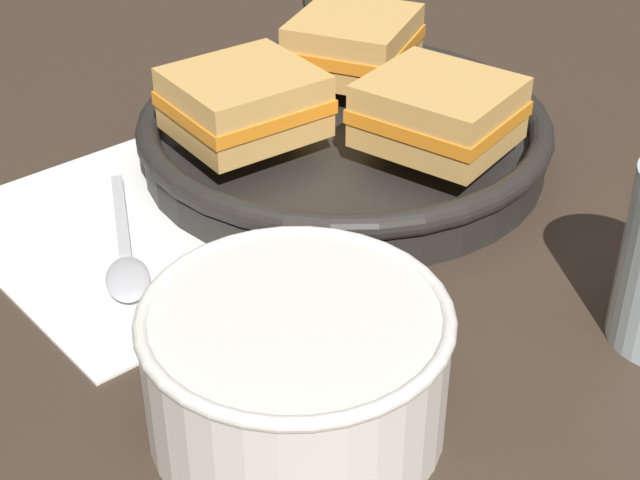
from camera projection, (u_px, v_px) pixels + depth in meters
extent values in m
plane|color=#382B21|center=(243.00, 282.00, 0.62)|extent=(4.00, 4.00, 0.00)
cube|color=white|center=(139.00, 230.00, 0.67)|extent=(0.24, 0.20, 0.00)
cylinder|color=silver|center=(296.00, 369.00, 0.50)|extent=(0.16, 0.16, 0.07)
cylinder|color=#DB5B1E|center=(295.00, 334.00, 0.49)|extent=(0.14, 0.14, 0.01)
torus|color=silver|center=(295.00, 316.00, 0.48)|extent=(0.16, 0.16, 0.01)
cube|color=#B7B7BC|center=(121.00, 215.00, 0.68)|extent=(0.10, 0.06, 0.01)
ellipsoid|color=#B7B7BC|center=(128.00, 279.00, 0.61)|extent=(0.06, 0.05, 0.01)
cylinder|color=black|center=(344.00, 147.00, 0.75)|extent=(0.31, 0.31, 0.02)
torus|color=black|center=(344.00, 123.00, 0.74)|extent=(0.31, 0.31, 0.02)
cube|color=black|center=(320.00, 21.00, 0.93)|extent=(0.13, 0.10, 0.01)
cube|color=tan|center=(436.00, 129.00, 0.69)|extent=(0.11, 0.11, 0.02)
cube|color=orange|center=(437.00, 111.00, 0.68)|extent=(0.12, 0.11, 0.01)
cube|color=tan|center=(439.00, 93.00, 0.68)|extent=(0.11, 0.11, 0.02)
cube|color=tan|center=(353.00, 59.00, 0.80)|extent=(0.12, 0.13, 0.02)
cube|color=orange|center=(353.00, 43.00, 0.79)|extent=(0.13, 0.13, 0.01)
cube|color=tan|center=(354.00, 27.00, 0.78)|extent=(0.12, 0.13, 0.02)
cube|color=tan|center=(245.00, 120.00, 0.70)|extent=(0.10, 0.10, 0.02)
cube|color=orange|center=(244.00, 102.00, 0.70)|extent=(0.10, 0.11, 0.01)
cube|color=tan|center=(243.00, 84.00, 0.69)|extent=(0.10, 0.10, 0.02)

